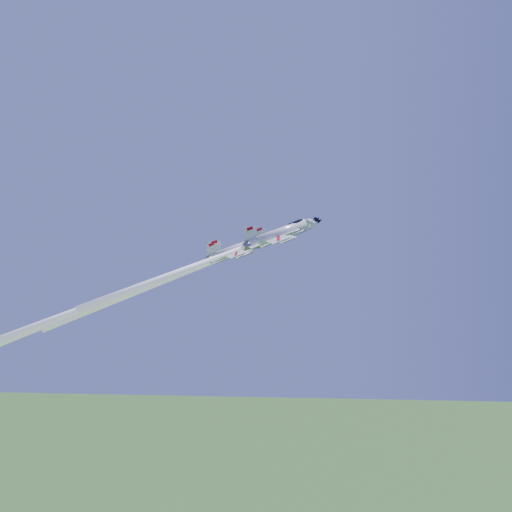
# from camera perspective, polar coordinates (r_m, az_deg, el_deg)

# --- Properties ---
(jet_lead) EXTENTS (38.79, 23.39, 40.23)m
(jet_lead) POSITION_cam_1_polar(r_m,az_deg,el_deg) (112.39, -5.71, -1.11)
(jet_lead) COLOR silver
(jet_left) EXTENTS (41.22, 24.70, 40.72)m
(jet_left) POSITION_cam_1_polar(r_m,az_deg,el_deg) (117.52, -9.64, -2.34)
(jet_left) COLOR silver
(jet_right) EXTENTS (33.15, 19.67, 30.31)m
(jet_right) POSITION_cam_1_polar(r_m,az_deg,el_deg) (105.52, -4.37, -0.30)
(jet_right) COLOR silver
(jet_slot) EXTENTS (40.35, 24.51, 44.05)m
(jet_slot) POSITION_cam_1_polar(r_m,az_deg,el_deg) (110.31, -11.99, -3.14)
(jet_slot) COLOR silver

